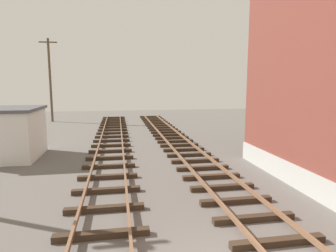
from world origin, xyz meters
The scene contains 2 objects.
control_hut centered at (-8.15, 11.80, 1.39)m, with size 3.00×3.80×2.76m.
utility_pole_far centered at (-9.42, 27.82, 4.57)m, with size 1.80×0.24×8.75m.
Camera 1 is at (-2.41, -4.83, 3.99)m, focal length 30.84 mm.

